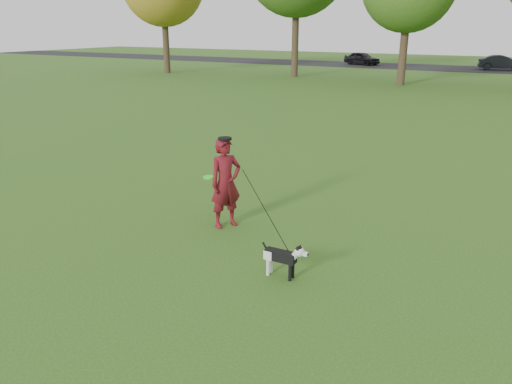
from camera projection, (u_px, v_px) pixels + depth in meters
The scene contains 7 objects.
ground at pixel (276, 252), 8.34m from camera, with size 120.00×120.00×0.00m, color #285116.
road at pixel (490, 70), 41.58m from camera, with size 120.00×7.00×0.02m, color black.
man at pixel (226, 183), 9.18m from camera, with size 0.62×0.40×1.69m, color #580C21.
dog at pixel (284, 256), 7.40m from camera, with size 0.77×0.15×0.58m.
car_left at pixel (362, 58), 46.41m from camera, with size 1.38×3.44×1.17m, color black.
car_mid at pixel (502, 63), 41.02m from camera, with size 1.26×3.62×1.19m, color black.
man_held_items at pixel (264, 208), 8.10m from camera, with size 2.40×1.44×1.31m.
Camera 1 is at (3.35, -6.81, 3.62)m, focal length 35.00 mm.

